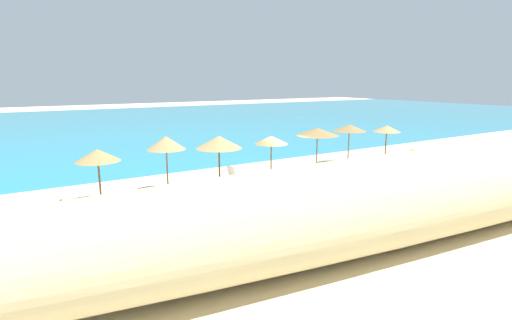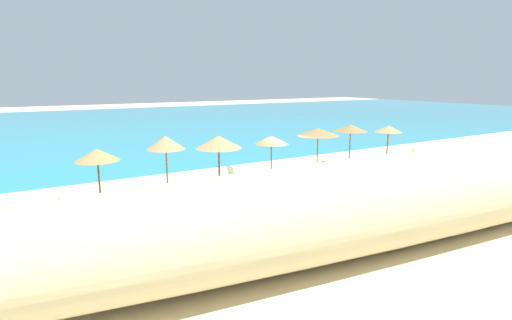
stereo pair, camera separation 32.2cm
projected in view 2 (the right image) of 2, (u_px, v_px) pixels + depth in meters
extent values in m
plane|color=beige|center=(290.00, 179.00, 23.14)|extent=(160.00, 160.00, 0.00)
cube|color=teal|center=(137.00, 123.00, 52.70)|extent=(160.00, 60.07, 0.01)
ellipsoid|color=#C9B586|center=(476.00, 184.00, 15.91)|extent=(54.30, 8.75, 3.19)
cylinder|color=brown|center=(99.00, 181.00, 18.46)|extent=(0.09, 0.09, 2.20)
cone|color=#9E7F4C|center=(97.00, 155.00, 18.22)|extent=(2.04, 2.04, 0.57)
cylinder|color=brown|center=(167.00, 169.00, 20.28)|extent=(0.08, 0.08, 2.41)
cone|color=tan|center=(166.00, 143.00, 20.00)|extent=(1.98, 1.98, 0.69)
cylinder|color=brown|center=(219.00, 166.00, 21.45)|extent=(0.10, 0.10, 2.26)
cone|color=tan|center=(219.00, 142.00, 21.19)|extent=(2.51, 2.51, 0.69)
cylinder|color=brown|center=(271.00, 160.00, 23.32)|extent=(0.08, 0.08, 2.19)
cone|color=#9E7F4C|center=(271.00, 140.00, 23.08)|extent=(2.00, 2.00, 0.46)
cylinder|color=brown|center=(317.00, 153.00, 24.64)|extent=(0.07, 0.07, 2.49)
cone|color=olive|center=(318.00, 132.00, 24.37)|extent=(2.66, 2.66, 0.47)
cylinder|color=brown|center=(350.00, 147.00, 26.79)|extent=(0.08, 0.08, 2.47)
cone|color=olive|center=(351.00, 128.00, 26.52)|extent=(2.26, 2.26, 0.46)
cylinder|color=brown|center=(387.00, 146.00, 27.74)|extent=(0.09, 0.09, 2.29)
cone|color=tan|center=(388.00, 129.00, 27.50)|extent=(1.90, 1.90, 0.46)
cube|color=white|center=(224.00, 183.00, 21.18)|extent=(1.31, 0.89, 0.07)
cube|color=white|center=(232.00, 174.00, 21.46)|extent=(0.44, 0.72, 0.85)
cylinder|color=silver|center=(213.00, 187.00, 21.09)|extent=(0.04, 0.04, 0.24)
cylinder|color=silver|center=(220.00, 189.00, 20.67)|extent=(0.04, 0.04, 0.24)
cylinder|color=silver|center=(228.00, 183.00, 21.76)|extent=(0.04, 0.04, 0.24)
cylinder|color=silver|center=(235.00, 185.00, 21.34)|extent=(0.04, 0.04, 0.24)
cube|color=yellow|center=(404.00, 161.00, 26.62)|extent=(1.70, 1.18, 0.07)
cube|color=yellow|center=(415.00, 155.00, 26.63)|extent=(0.48, 0.64, 0.77)
cylinder|color=silver|center=(393.00, 163.00, 26.82)|extent=(0.04, 0.04, 0.28)
cylinder|color=silver|center=(396.00, 165.00, 26.34)|extent=(0.04, 0.04, 0.28)
cylinder|color=silver|center=(412.00, 163.00, 26.98)|extent=(0.04, 0.04, 0.28)
cylinder|color=silver|center=(415.00, 164.00, 26.50)|extent=(0.04, 0.04, 0.28)
cylinder|color=brown|center=(61.00, 218.00, 14.43)|extent=(0.09, 0.09, 1.51)
cube|color=#332D28|center=(59.00, 206.00, 14.33)|extent=(0.84, 0.13, 0.18)
cube|color=#332D28|center=(60.00, 213.00, 14.39)|extent=(0.72, 0.13, 0.16)
sphere|color=red|center=(66.00, 214.00, 16.75)|extent=(0.27, 0.27, 0.27)
cube|color=white|center=(220.00, 190.00, 20.19)|extent=(0.69, 0.66, 0.35)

